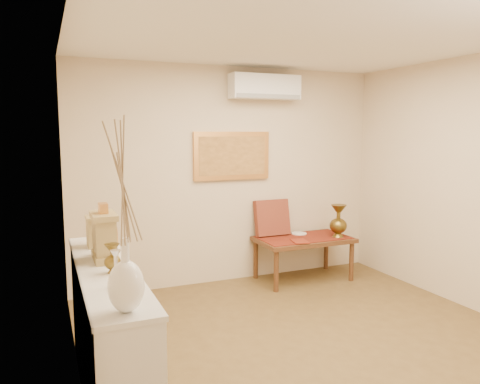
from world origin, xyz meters
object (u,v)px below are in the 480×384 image
mantel_clock (104,236)px  display_ledge (108,335)px  white_vase (124,218)px  wooden_chest (97,231)px  brass_urn_tall (338,217)px  low_table (303,243)px

mantel_clock → display_ledge: bearing=-97.1°
mantel_clock → white_vase: bearing=-91.2°
white_vase → wooden_chest: white_vase is taller
brass_urn_tall → white_vase: bearing=-140.0°
brass_urn_tall → mantel_clock: size_ratio=1.23×
display_ledge → wooden_chest: 0.88m
white_vase → wooden_chest: (0.02, 1.51, -0.37)m
white_vase → mantel_clock: white_vase is taller
white_vase → display_ledge: 1.31m
white_vase → brass_urn_tall: bearing=40.0°
brass_urn_tall → display_ledge: (-3.09, -1.73, -0.32)m
brass_urn_tall → display_ledge: brass_urn_tall is taller
brass_urn_tall → low_table: brass_urn_tall is taller
display_ledge → low_table: display_ledge is taller
display_ledge → wooden_chest: (0.02, 0.64, 0.61)m
brass_urn_tall → wooden_chest: bearing=-160.5°
white_vase → mantel_clock: 1.12m
white_vase → low_table: white_vase is taller
brass_urn_tall → low_table: (-0.42, 0.15, -0.33)m
brass_urn_tall → mantel_clock: (-3.07, -1.53, 0.34)m
white_vase → brass_urn_tall: (3.09, 2.60, -0.66)m
brass_urn_tall → mantel_clock: mantel_clock is taller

